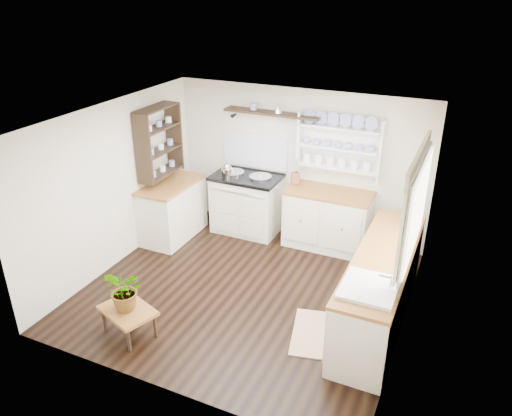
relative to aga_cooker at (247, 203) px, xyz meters
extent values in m
cube|color=black|center=(0.73, -1.57, -0.48)|extent=(4.00, 3.80, 0.01)
cube|color=beige|center=(0.73, 0.33, 0.67)|extent=(4.00, 0.02, 2.30)
cube|color=beige|center=(2.73, -1.57, 0.67)|extent=(0.02, 3.80, 2.30)
cube|color=beige|center=(-1.27, -1.57, 0.67)|extent=(0.02, 3.80, 2.30)
cube|color=white|center=(0.73, -1.57, 1.82)|extent=(4.00, 3.80, 0.01)
cube|color=white|center=(2.69, -1.42, 1.02)|extent=(0.04, 1.40, 1.00)
cube|color=white|center=(2.67, -1.42, 1.02)|extent=(0.02, 1.50, 1.10)
cube|color=#FFF4CB|center=(2.65, -1.42, 1.60)|extent=(0.04, 1.55, 0.18)
cube|color=silver|center=(0.00, 0.00, -0.03)|extent=(1.02, 0.66, 0.90)
cube|color=black|center=(0.00, 0.00, 0.44)|extent=(1.06, 0.70, 0.05)
cylinder|color=silver|center=(-0.23, 0.00, 0.48)|extent=(0.35, 0.35, 0.03)
cylinder|color=silver|center=(0.23, 0.00, 0.48)|extent=(0.35, 0.35, 0.03)
cylinder|color=silver|center=(0.00, -0.37, 0.31)|extent=(0.92, 0.02, 0.02)
cube|color=#EEE3CD|center=(1.33, 0.03, -0.04)|extent=(1.25, 0.60, 0.88)
cube|color=brown|center=(1.33, 0.03, 0.40)|extent=(1.27, 0.63, 0.04)
cube|color=#EEE3CD|center=(2.43, -1.47, -0.04)|extent=(0.60, 2.40, 0.88)
cube|color=brown|center=(2.43, -1.47, 0.40)|extent=(0.62, 2.43, 0.04)
cube|color=white|center=(2.43, -2.22, 0.32)|extent=(0.55, 0.60, 0.28)
cylinder|color=silver|center=(2.63, -2.22, 0.52)|extent=(0.02, 0.02, 0.22)
cube|color=#EEE3CD|center=(-0.97, -0.67, -0.04)|extent=(0.60, 1.10, 0.88)
cube|color=brown|center=(-0.97, -0.67, 0.40)|extent=(0.62, 1.13, 0.04)
cube|color=white|center=(1.38, 0.31, 1.07)|extent=(1.20, 0.03, 0.90)
cube|color=white|center=(1.38, 0.22, 1.07)|extent=(1.20, 0.22, 0.02)
cylinder|color=navy|center=(1.38, 0.23, 1.34)|extent=(0.20, 0.02, 0.20)
cube|color=black|center=(0.33, 0.20, 1.44)|extent=(1.50, 0.24, 0.04)
cone|color=black|center=(-0.32, 0.27, 1.33)|extent=(0.06, 0.20, 0.06)
cone|color=black|center=(0.98, 0.27, 1.33)|extent=(0.06, 0.20, 0.06)
cube|color=black|center=(-1.11, -0.67, 1.07)|extent=(0.28, 0.80, 1.05)
cylinder|color=brown|center=(0.76, 0.11, 0.51)|extent=(0.14, 0.14, 0.16)
cube|color=brown|center=(-0.12, -2.91, -0.16)|extent=(0.74, 0.63, 0.04)
cylinder|color=black|center=(-0.42, -2.99, -0.33)|extent=(0.04, 0.04, 0.30)
cylinder|color=black|center=(-0.30, -2.66, -0.33)|extent=(0.04, 0.04, 0.30)
cylinder|color=black|center=(0.07, -3.17, -0.33)|extent=(0.04, 0.04, 0.30)
cylinder|color=black|center=(0.19, -2.84, -0.33)|extent=(0.04, 0.04, 0.30)
imported|color=#3F7233|center=(-0.12, -2.91, 0.11)|extent=(0.59, 0.57, 0.50)
cube|color=#9E775C|center=(1.86, -2.03, -0.47)|extent=(0.73, 0.95, 0.02)
camera|label=1|loc=(3.14, -6.52, 3.30)|focal=35.00mm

